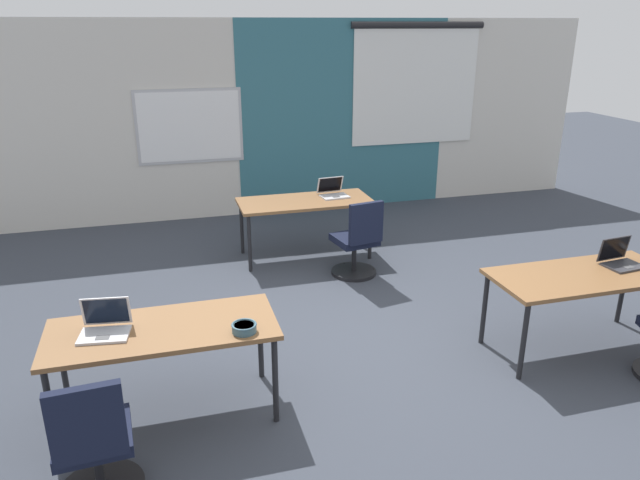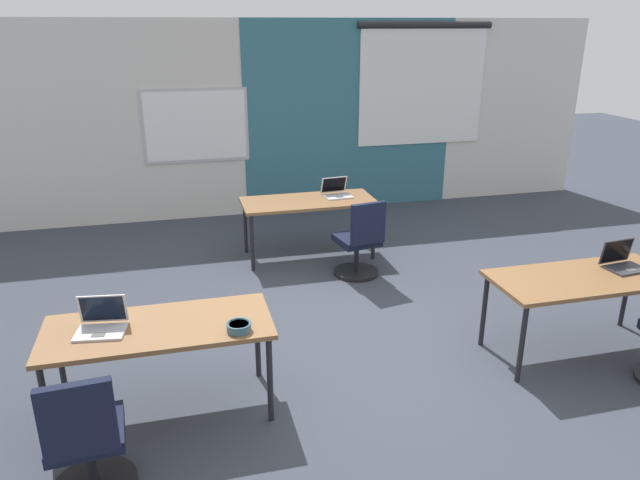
% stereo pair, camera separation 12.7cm
% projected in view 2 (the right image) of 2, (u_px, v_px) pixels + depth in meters
% --- Properties ---
extents(ground_plane, '(24.00, 24.00, 0.00)m').
position_uv_depth(ground_plane, '(364.00, 342.00, 5.38)').
color(ground_plane, '#383D47').
extents(back_wall_assembly, '(10.00, 0.27, 2.80)m').
position_uv_depth(back_wall_assembly, '(280.00, 118.00, 8.72)').
color(back_wall_assembly, silver).
rests_on(back_wall_assembly, ground).
extents(desk_near_left, '(1.60, 0.70, 0.72)m').
position_uv_depth(desk_near_left, '(159.00, 333.00, 4.21)').
color(desk_near_left, brown).
rests_on(desk_near_left, ground).
extents(desk_near_right, '(1.60, 0.70, 0.72)m').
position_uv_depth(desk_near_right, '(584.00, 283.00, 5.01)').
color(desk_near_right, brown).
rests_on(desk_near_right, ground).
extents(desk_far_center, '(1.60, 0.70, 0.72)m').
position_uv_depth(desk_far_center, '(308.00, 205.00, 7.16)').
color(desk_far_center, brown).
rests_on(desk_far_center, ground).
extents(laptop_near_right_end, '(0.36, 0.30, 0.24)m').
position_uv_depth(laptop_near_right_end, '(623.00, 262.00, 5.15)').
color(laptop_near_right_end, '#333338').
rests_on(laptop_near_right_end, desk_near_right).
extents(laptop_near_left_end, '(0.36, 0.31, 0.24)m').
position_uv_depth(laptop_near_left_end, '(101.00, 324.00, 4.10)').
color(laptop_near_left_end, silver).
rests_on(laptop_near_left_end, desk_near_left).
extents(chair_near_left_end, '(0.52, 0.55, 0.92)m').
position_uv_depth(chair_near_left_end, '(87.00, 446.00, 3.50)').
color(chair_near_left_end, black).
rests_on(chair_near_left_end, ground).
extents(laptop_far_right, '(0.36, 0.34, 0.23)m').
position_uv_depth(laptop_far_right, '(337.00, 192.00, 7.28)').
color(laptop_far_right, silver).
rests_on(laptop_far_right, desk_far_center).
extents(chair_far_right, '(0.52, 0.57, 0.92)m').
position_uv_depth(chair_far_right, '(360.00, 245.00, 6.66)').
color(chair_far_right, black).
rests_on(chair_far_right, ground).
extents(snack_bowl, '(0.18, 0.18, 0.06)m').
position_uv_depth(snack_bowl, '(239.00, 326.00, 4.10)').
color(snack_bowl, '#3D6070').
rests_on(snack_bowl, desk_near_left).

